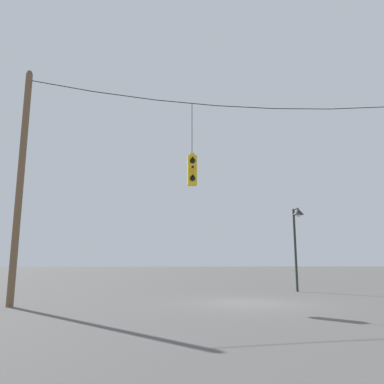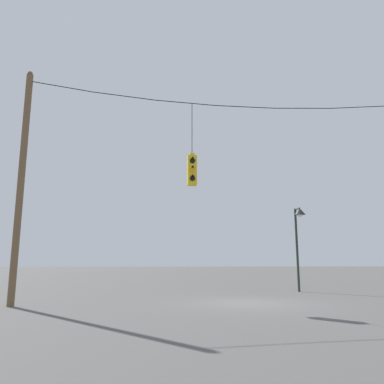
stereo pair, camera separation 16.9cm
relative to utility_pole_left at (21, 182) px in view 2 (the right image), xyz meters
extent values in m
plane|color=#565451|center=(8.40, 0.15, -4.33)|extent=(200.00, 200.00, 0.00)
cylinder|color=brown|center=(0.00, 0.00, -0.06)|extent=(0.24, 0.24, 8.54)
sphere|color=brown|center=(0.00, 0.00, 4.26)|extent=(0.20, 0.20, 0.20)
cylinder|color=black|center=(1.20, 0.00, 3.80)|extent=(2.40, 0.03, 0.35)
cylinder|color=black|center=(3.60, 0.00, 3.53)|extent=(2.40, 0.03, 0.24)
cylinder|color=black|center=(6.00, 0.00, 3.37)|extent=(2.40, 0.03, 0.14)
cylinder|color=black|center=(8.40, 0.00, 3.31)|extent=(2.40, 0.03, 0.03)
cylinder|color=black|center=(10.80, 0.00, 3.37)|extent=(2.40, 0.03, 0.14)
cylinder|color=black|center=(13.20, 0.00, 3.53)|extent=(2.40, 0.03, 0.24)
cube|color=yellow|center=(6.24, 0.00, 0.61)|extent=(0.34, 0.34, 1.15)
cube|color=yellow|center=(6.24, 0.00, 1.24)|extent=(0.19, 0.19, 0.10)
cylinder|color=black|center=(6.24, 0.00, 2.31)|extent=(0.02, 0.02, 2.06)
cylinder|color=black|center=(6.24, -0.18, 0.96)|extent=(0.20, 0.03, 0.20)
cylinder|color=black|center=(6.24, -0.23, 1.05)|extent=(0.07, 0.12, 0.07)
cylinder|color=orange|center=(6.24, -0.18, 0.61)|extent=(0.20, 0.03, 0.20)
cylinder|color=black|center=(6.24, -0.23, 0.70)|extent=(0.07, 0.12, 0.07)
cylinder|color=black|center=(6.24, -0.18, 0.27)|extent=(0.20, 0.03, 0.20)
cylinder|color=black|center=(6.24, -0.23, 0.36)|extent=(0.07, 0.12, 0.07)
cylinder|color=black|center=(6.24, 0.18, 0.96)|extent=(0.20, 0.03, 0.20)
cylinder|color=black|center=(6.24, 0.23, 1.05)|extent=(0.07, 0.12, 0.07)
cylinder|color=orange|center=(6.24, 0.18, 0.61)|extent=(0.20, 0.03, 0.20)
cylinder|color=black|center=(6.24, 0.23, 0.70)|extent=(0.07, 0.12, 0.07)
cylinder|color=black|center=(6.24, 0.18, 0.27)|extent=(0.20, 0.03, 0.20)
cylinder|color=black|center=(6.24, 0.23, 0.36)|extent=(0.07, 0.12, 0.07)
cylinder|color=#233323|center=(12.32, 5.10, -2.20)|extent=(0.12, 0.12, 4.27)
cylinder|color=#233323|center=(12.32, 4.79, -0.11)|extent=(0.07, 0.61, 0.07)
cone|color=#232328|center=(12.32, 4.49, -0.28)|extent=(0.56, 0.56, 0.33)
sphere|color=silver|center=(12.32, 4.49, -0.45)|extent=(0.25, 0.25, 0.25)
camera|label=1|loc=(4.53, -13.82, -2.82)|focal=35.00mm
camera|label=2|loc=(4.70, -13.84, -2.82)|focal=35.00mm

